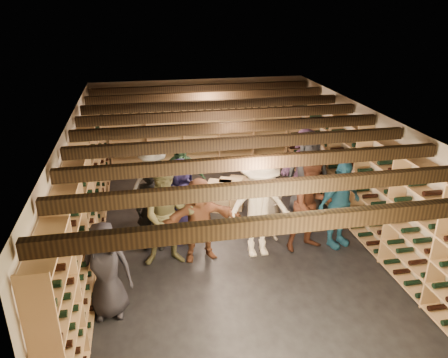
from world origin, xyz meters
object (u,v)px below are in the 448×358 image
crate_stack_left (219,196)px  person_4 (339,204)px  person_5 (200,220)px  person_0 (106,270)px  person_10 (181,182)px  person_12 (308,174)px  person_2 (168,216)px  crate_stack_right (231,194)px  person_7 (270,205)px  person_11 (305,167)px  person_3 (259,207)px  crate_loose (240,181)px  person_6 (181,201)px  person_1 (152,209)px  person_9 (154,182)px  person_8 (312,205)px

crate_stack_left → person_4: 2.70m
person_5 → person_0: bearing=-146.9°
person_10 → person_12: size_ratio=0.97×
crate_stack_left → person_2: (-1.21, -1.85, 0.58)m
crate_stack_right → person_7: 1.59m
person_11 → crate_stack_left: bearing=156.2°
person_3 → person_5: size_ratio=1.23×
person_0 → crate_stack_right: bearing=52.6°
crate_loose → person_10: person_10 is taller
crate_loose → person_7: size_ratio=0.34×
person_4 → person_5: (-2.58, 0.05, -0.08)m
person_0 → person_11: person_11 is taller
person_2 → person_3: 1.59m
crate_loose → person_7: person_7 is taller
crate_loose → person_6: person_6 is taller
person_5 → person_7: (1.39, 0.35, -0.02)m
person_10 → person_1: bearing=-119.4°
person_2 → person_5: bearing=8.5°
person_3 → person_6: (-1.30, 0.78, -0.12)m
person_4 → person_5: person_4 is taller
person_11 → person_12: bearing=-129.1°
crate_loose → person_5: person_5 is taller
crate_stack_left → person_12: person_12 is taller
crate_stack_left → person_6: bearing=-130.0°
crate_stack_right → crate_loose: 1.38m
person_7 → crate_loose: bearing=70.3°
person_7 → person_11: 1.89m
person_9 → person_10: bearing=-47.1°
crate_stack_right → person_6: 1.72m
person_5 → person_9: bearing=106.0°
person_6 → person_0: bearing=-145.9°
person_0 → crate_loose: bearing=57.3°
person_2 → person_4: size_ratio=1.09×
person_9 → person_12: bearing=-20.2°
crate_stack_left → person_7: bearing=-63.4°
person_1 → person_5: (0.80, -0.48, -0.04)m
person_3 → person_12: size_ratio=1.02×
crate_stack_left → person_0: bearing=-126.0°
crate_stack_left → person_4: (1.91, -1.83, 0.50)m
person_5 → person_12: bearing=21.3°
person_5 → person_4: bearing=-6.8°
person_8 → person_11: bearing=61.9°
person_0 → person_12: size_ratio=0.81×
person_7 → person_12: size_ratio=0.80×
crate_stack_left → person_6: size_ratio=0.41×
person_2 → person_8: person_2 is taller
person_3 → person_10: size_ratio=1.05×
crate_stack_left → person_1: bearing=-138.3°
person_6 → person_11: 3.05m
person_3 → person_7: 0.58m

